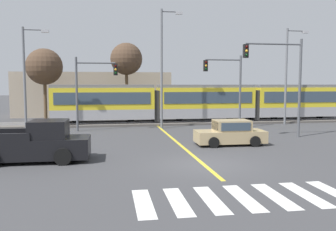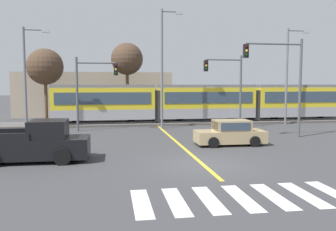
{
  "view_description": "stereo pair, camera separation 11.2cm",
  "coord_description": "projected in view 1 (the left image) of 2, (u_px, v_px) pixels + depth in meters",
  "views": [
    {
      "loc": [
        -4.39,
        -15.61,
        3.76
      ],
      "look_at": [
        -0.36,
        7.61,
        1.6
      ],
      "focal_mm": 38.0,
      "sensor_mm": 36.0,
      "label": 1
    },
    {
      "loc": [
        -4.28,
        -15.63,
        3.76
      ],
      "look_at": [
        -0.36,
        7.61,
        1.6
      ],
      "focal_mm": 38.0,
      "sensor_mm": 36.0,
      "label": 2
    }
  ],
  "objects": [
    {
      "name": "crosswalk_stripe_5",
      "position": [
        305.0,
        194.0,
        12.02
      ],
      "size": [
        0.58,
        2.8,
        0.01
      ],
      "primitive_type": "cube",
      "rotation": [
        0.0,
        0.0,
        -0.01
      ],
      "color": "silver",
      "rests_on": "ground"
    },
    {
      "name": "crosswalk_stripe_1",
      "position": [
        178.0,
        201.0,
        11.31
      ],
      "size": [
        0.58,
        2.8,
        0.01
      ],
      "primitive_type": "cube",
      "rotation": [
        0.0,
        0.0,
        -0.01
      ],
      "color": "silver",
      "rests_on": "ground"
    },
    {
      "name": "sedan_crossing",
      "position": [
        230.0,
        133.0,
        21.61
      ],
      "size": [
        4.23,
        1.98,
        1.52
      ],
      "color": "tan",
      "rests_on": "ground"
    },
    {
      "name": "light_rail_tram",
      "position": [
        205.0,
        101.0,
        33.63
      ],
      "size": [
        28.0,
        2.64,
        3.43
      ],
      "color": "#9E9EA3",
      "rests_on": "track_bed"
    },
    {
      "name": "building_backdrop_far",
      "position": [
        94.0,
        94.0,
        42.05
      ],
      "size": [
        17.5,
        6.0,
        4.97
      ],
      "primitive_type": "cube",
      "color": "tan",
      "rests_on": "ground"
    },
    {
      "name": "ground_plane",
      "position": [
        204.0,
        165.0,
        16.41
      ],
      "size": [
        200.0,
        200.0,
        0.0
      ],
      "primitive_type": "plane",
      "color": "#3D3D3F"
    },
    {
      "name": "street_lamp_west",
      "position": [
        27.0,
        72.0,
        27.56
      ],
      "size": [
        2.03,
        0.28,
        8.06
      ],
      "color": "slate",
      "rests_on": "ground"
    },
    {
      "name": "lane_centre_line",
      "position": [
        178.0,
        143.0,
        22.33
      ],
      "size": [
        0.2,
        17.74,
        0.01
      ],
      "primitive_type": "cube",
      "color": "gold",
      "rests_on": "ground"
    },
    {
      "name": "street_lamp_east",
      "position": [
        288.0,
        70.0,
        32.09
      ],
      "size": [
        2.14,
        0.28,
        8.64
      ],
      "color": "slate",
      "rests_on": "ground"
    },
    {
      "name": "bare_tree_far_west",
      "position": [
        44.0,
        67.0,
        34.98
      ],
      "size": [
        3.57,
        3.57,
        7.16
      ],
      "color": "brown",
      "rests_on": "ground"
    },
    {
      "name": "street_lamp_centre",
      "position": [
        163.0,
        63.0,
        29.16
      ],
      "size": [
        1.84,
        0.28,
        9.75
      ],
      "color": "slate",
      "rests_on": "ground"
    },
    {
      "name": "crosswalk_stripe_0",
      "position": [
        143.0,
        203.0,
        11.13
      ],
      "size": [
        0.58,
        2.8,
        0.01
      ],
      "primitive_type": "cube",
      "rotation": [
        0.0,
        0.0,
        -0.01
      ],
      "color": "silver",
      "rests_on": "ground"
    },
    {
      "name": "crosswalk_stripe_6",
      "position": [
        335.0,
        193.0,
        12.2
      ],
      "size": [
        0.58,
        2.8,
        0.01
      ],
      "primitive_type": "cube",
      "rotation": [
        0.0,
        0.0,
        -0.01
      ],
      "color": "silver",
      "rests_on": "ground"
    },
    {
      "name": "crosswalk_stripe_4",
      "position": [
        275.0,
        196.0,
        11.85
      ],
      "size": [
        0.58,
        2.8,
        0.01
      ],
      "primitive_type": "cube",
      "rotation": [
        0.0,
        0.0,
        -0.01
      ],
      "color": "silver",
      "rests_on": "ground"
    },
    {
      "name": "crosswalk_stripe_3",
      "position": [
        244.0,
        198.0,
        11.67
      ],
      "size": [
        0.58,
        2.8,
        0.01
      ],
      "primitive_type": "cube",
      "rotation": [
        0.0,
        0.0,
        -0.01
      ],
      "color": "silver",
      "rests_on": "ground"
    },
    {
      "name": "traffic_light_mid_right",
      "position": [
        282.0,
        72.0,
        24.26
      ],
      "size": [
        4.25,
        0.38,
        6.77
      ],
      "color": "#515459",
      "rests_on": "ground"
    },
    {
      "name": "bare_tree_west",
      "position": [
        126.0,
        59.0,
        36.26
      ],
      "size": [
        3.27,
        3.27,
        7.85
      ],
      "color": "brown",
      "rests_on": "ground"
    },
    {
      "name": "pickup_truck",
      "position": [
        35.0,
        144.0,
        16.98
      ],
      "size": [
        5.45,
        2.34,
        1.98
      ],
      "color": "black",
      "rests_on": "ground"
    },
    {
      "name": "rail_near",
      "position": [
        156.0,
        122.0,
        32.27
      ],
      "size": [
        120.0,
        0.08,
        0.1
      ],
      "primitive_type": "cube",
      "color": "#939399",
      "rests_on": "track_bed"
    },
    {
      "name": "rail_far",
      "position": [
        154.0,
        120.0,
        33.69
      ],
      "size": [
        120.0,
        0.08,
        0.1
      ],
      "primitive_type": "cube",
      "color": "#939399",
      "rests_on": "track_bed"
    },
    {
      "name": "track_bed",
      "position": [
        155.0,
        123.0,
        32.99
      ],
      "size": [
        120.0,
        4.0,
        0.18
      ],
      "primitive_type": "cube",
      "color": "#56514C",
      "rests_on": "ground"
    },
    {
      "name": "traffic_light_far_left",
      "position": [
        91.0,
        83.0,
        27.61
      ],
      "size": [
        3.25,
        0.38,
        5.76
      ],
      "color": "#515459",
      "rests_on": "ground"
    },
    {
      "name": "traffic_light_far_right",
      "position": [
        228.0,
        80.0,
        29.29
      ],
      "size": [
        3.25,
        0.38,
        6.02
      ],
      "color": "#515459",
      "rests_on": "ground"
    },
    {
      "name": "crosswalk_stripe_2",
      "position": [
        211.0,
        199.0,
        11.49
      ],
      "size": [
        0.58,
        2.8,
        0.01
      ],
      "primitive_type": "cube",
      "rotation": [
        0.0,
        0.0,
        -0.01
      ],
      "color": "silver",
      "rests_on": "ground"
    }
  ]
}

